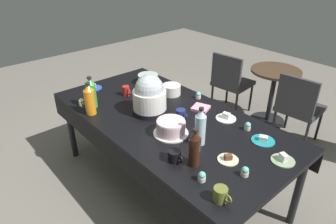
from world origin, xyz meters
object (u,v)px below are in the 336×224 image
soda_bottle_lime_soda (91,93)px  coffee_mug_navy (181,114)px  soda_bottle_water (200,127)px  ceramic_snack_bowl (171,90)px  soda_bottle_cola (195,149)px  maroon_chair_right (298,105)px  maroon_chair_left (230,80)px  round_cafe_table (273,87)px  cupcake_rose (248,126)px  coffee_mug_black (175,156)px  cupcake_berry (81,102)px  potluck_table (168,123)px  dessert_plate_white (226,117)px  dessert_plate_cobalt (94,88)px  cupcake_lemon (202,177)px  coffee_mug_red (126,91)px  dessert_plate_teal (263,140)px  dessert_plate_sage (283,159)px  slow_cooker (149,96)px  coffee_mug_olive (221,194)px  soda_bottle_orange_juice (90,100)px  frosted_layer_cake (171,128)px  dessert_plate_cream (228,159)px  cupcake_cocoa (245,172)px  glass_salad_bowl (148,79)px  cupcake_mint (198,95)px

soda_bottle_lime_soda → coffee_mug_navy: bearing=33.5°
soda_bottle_water → ceramic_snack_bowl: bearing=152.3°
soda_bottle_lime_soda → soda_bottle_cola: (1.19, 0.11, -0.01)m
soda_bottle_water → maroon_chair_right: 1.68m
ceramic_snack_bowl → maroon_chair_left: same height
soda_bottle_lime_soda → round_cafe_table: soda_bottle_lime_soda is taller
ceramic_snack_bowl → cupcake_rose: (0.89, 0.02, -0.02)m
maroon_chair_left → coffee_mug_black: bearing=-61.9°
cupcake_berry → maroon_chair_right: bearing=61.5°
potluck_table → maroon_chair_left: (-0.54, 1.56, -0.20)m
dessert_plate_white → soda_bottle_cola: (0.25, -0.64, 0.11)m
dessert_plate_cobalt → soda_bottle_cola: soda_bottle_cola is taller
cupcake_lemon → coffee_mug_red: size_ratio=0.60×
dessert_plate_cobalt → round_cafe_table: (0.90, 1.97, -0.26)m
dessert_plate_teal → dessert_plate_sage: dessert_plate_sage is taller
slow_cooker → dessert_plate_white: size_ratio=2.03×
cupcake_berry → round_cafe_table: bearing=74.1°
coffee_mug_olive → dessert_plate_sage: bearing=86.0°
dessert_plate_cobalt → soda_bottle_orange_juice: size_ratio=0.55×
maroon_chair_right → dessert_plate_cobalt: bearing=-127.8°
frosted_layer_cake → soda_bottle_orange_juice: size_ratio=0.95×
dessert_plate_cream → round_cafe_table: bearing=112.4°
dessert_plate_sage → cupcake_berry: 1.78m
dessert_plate_sage → frosted_layer_cake: bearing=-155.0°
coffee_mug_navy → maroon_chair_right: size_ratio=0.14×
cupcake_rose → ceramic_snack_bowl: bearing=-178.6°
dessert_plate_cream → dessert_plate_sage: bearing=47.5°
dessert_plate_white → soda_bottle_lime_soda: 1.20m
frosted_layer_cake → dessert_plate_cobalt: size_ratio=1.72×
cupcake_cocoa → maroon_chair_right: 1.77m
slow_cooker → soda_bottle_water: size_ratio=1.17×
round_cafe_table → soda_bottle_water: bearing=-75.1°
glass_salad_bowl → cupcake_cocoa: bearing=-15.8°
soda_bottle_lime_soda → frosted_layer_cake: bearing=16.3°
soda_bottle_orange_juice → round_cafe_table: soda_bottle_orange_juice is taller
cupcake_cocoa → coffee_mug_black: coffee_mug_black is taller
potluck_table → maroon_chair_right: bearing=75.4°
cupcake_mint → coffee_mug_red: coffee_mug_red is taller
dessert_plate_cream → cupcake_rose: 0.45m
potluck_table → dessert_plate_cobalt: (-0.95, -0.19, 0.07)m
round_cafe_table → soda_bottle_orange_juice: bearing=-101.0°
dessert_plate_cobalt → dessert_plate_cream: size_ratio=1.10×
cupcake_cocoa → cupcake_lemon: bearing=-121.2°
frosted_layer_cake → cupcake_berry: (-0.90, -0.30, -0.03)m
soda_bottle_orange_juice → soda_bottle_cola: bearing=9.3°
soda_bottle_cola → coffee_mug_red: 1.22m
dessert_plate_white → coffee_mug_red: bearing=-157.9°
glass_salad_bowl → ceramic_snack_bowl: (0.37, 0.00, 0.00)m
dessert_plate_cobalt → soda_bottle_orange_juice: soda_bottle_orange_juice is taller
coffee_mug_navy → maroon_chair_left: (-0.64, 1.50, -0.30)m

